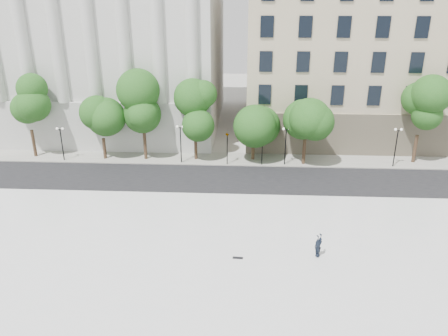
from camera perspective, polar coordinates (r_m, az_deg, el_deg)
The scene contains 12 objects.
ground at distance 28.52m, azimuth -1.73°, elevation -16.35°, with size 160.00×160.00×0.00m, color #AEADA5.
plaza at distance 30.79m, azimuth -1.28°, elevation -12.56°, with size 44.00×22.00×0.45m, color silver.
street at distance 44.03m, azimuth 0.15°, elevation -1.66°, with size 60.00×8.00×0.02m, color black.
far_sidewalk at distance 49.56m, azimuth 0.50°, elevation 1.18°, with size 60.00×4.00×0.12m, color #ADAAA0.
building_west at distance 63.92m, azimuth -14.96°, elevation 17.02°, with size 31.50×27.65×25.60m.
building_east at distance 64.11m, azimuth 20.00°, elevation 14.90°, with size 36.00×26.15×23.00m.
traffic_light_west at distance 46.78m, azimuth 0.43°, elevation 4.52°, with size 0.70×1.62×4.14m.
traffic_light_east at distance 46.75m, azimuth 5.09°, elevation 4.54°, with size 1.09×1.78×4.22m.
person_lying at distance 31.79m, azimuth 12.11°, elevation -10.89°, with size 0.64×0.42×1.76m, color black.
skateboard at distance 31.06m, azimuth 1.81°, elevation -11.65°, with size 0.72×0.19×0.07m, color black.
street_trees at distance 47.89m, azimuth -4.16°, elevation 7.01°, with size 46.39×5.09×7.91m.
lamp_posts at distance 47.26m, azimuth 1.05°, elevation 3.83°, with size 37.28×0.28×4.41m.
Camera 1 is at (2.00, -22.27, 17.71)m, focal length 35.00 mm.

